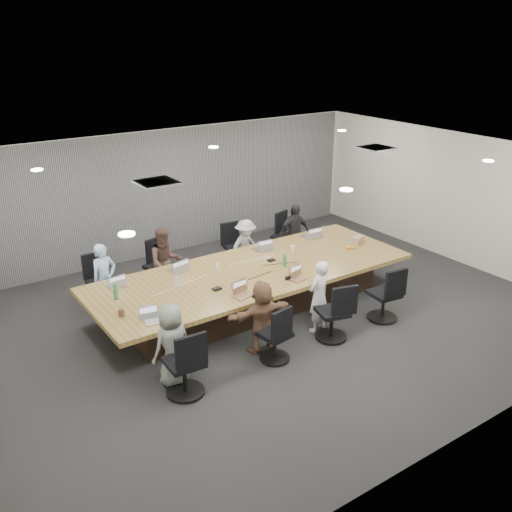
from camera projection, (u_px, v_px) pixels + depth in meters
floor at (269, 317)px, 10.25m from camera, size 10.00×8.00×0.00m
ceiling at (270, 163)px, 9.20m from camera, size 10.00×8.00×0.00m
wall_back at (166, 192)px, 12.79m from camera, size 10.00×0.00×2.80m
wall_front at (468, 344)px, 6.66m from camera, size 10.00×0.00×2.80m
wall_right at (457, 198)px, 12.34m from camera, size 0.00×8.00×2.80m
curtain at (167, 193)px, 12.72m from camera, size 9.80×0.04×2.80m
conference_table at (253, 287)px, 10.48m from camera, size 6.00×2.20×0.74m
chair_0 at (99, 287)px, 10.59m from camera, size 0.51×0.51×0.72m
chair_1 at (159, 270)px, 11.21m from camera, size 0.64×0.64×0.79m
chair_2 at (237, 251)px, 12.17m from camera, size 0.59×0.59×0.78m
chair_3 at (284, 240)px, 12.83m from camera, size 0.65×0.65×0.77m
chair_4 at (184, 367)px, 7.96m from camera, size 0.61×0.61×0.86m
chair_5 at (275, 339)px, 8.80m from camera, size 0.57×0.57×0.75m
chair_6 at (332, 316)px, 9.40m from camera, size 0.68×0.68×0.83m
chair_7 at (384, 298)px, 10.03m from camera, size 0.62×0.62×0.83m
person_0 at (105, 279)px, 10.21m from camera, size 0.53×0.40×1.30m
laptop_0 at (116, 284)px, 9.76m from camera, size 0.34×0.25×0.02m
person_1 at (166, 262)px, 10.83m from camera, size 0.74×0.63×1.37m
laptop_1 at (179, 269)px, 10.39m from camera, size 0.40×0.32×0.02m
person_2 at (246, 247)px, 11.82m from camera, size 0.84×0.58×1.19m
laptop_2 at (261, 248)px, 11.34m from camera, size 0.35×0.25×0.02m
person_3 at (294, 233)px, 12.47m from camera, size 0.78×0.37×1.30m
laptop_3 at (310, 236)px, 12.01m from camera, size 0.35×0.25×0.02m
person_4 at (172, 344)px, 8.15m from camera, size 0.67×0.50×1.25m
laptop_4 at (155, 322)px, 8.53m from camera, size 0.33×0.27×0.02m
person_5 at (262, 317)px, 8.98m from camera, size 1.14×0.44×1.21m
laptop_5 at (243, 296)px, 9.35m from camera, size 0.37×0.29×0.02m
person_6 at (319, 296)px, 9.58m from camera, size 0.51×0.39×1.28m
laptop_6 at (299, 279)px, 9.96m from camera, size 0.32×0.25×0.02m
bottle_green_left at (116, 292)px, 9.20m from camera, size 0.10×0.10×0.26m
bottle_green_right at (285, 261)px, 10.47m from camera, size 0.07×0.07×0.23m
bottle_clear at (177, 282)px, 9.63m from camera, size 0.06×0.06×0.20m
cup_white_far at (217, 266)px, 10.39m from camera, size 0.09×0.09×0.09m
cup_white_near at (293, 248)px, 11.25m from camera, size 0.10×0.10×0.10m
mug_brown at (121, 313)px, 8.69m from camera, size 0.12×0.12×0.11m
mic_left at (217, 289)px, 9.58m from camera, size 0.16×0.12×0.03m
mic_right at (271, 260)px, 10.76m from camera, size 0.14×0.10×0.03m
stapler at (289, 277)px, 9.98m from camera, size 0.17×0.08×0.06m
canvas_bag at (358, 240)px, 11.63m from camera, size 0.29×0.23×0.14m
snack_packet at (350, 248)px, 11.36m from camera, size 0.20×0.17×0.04m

